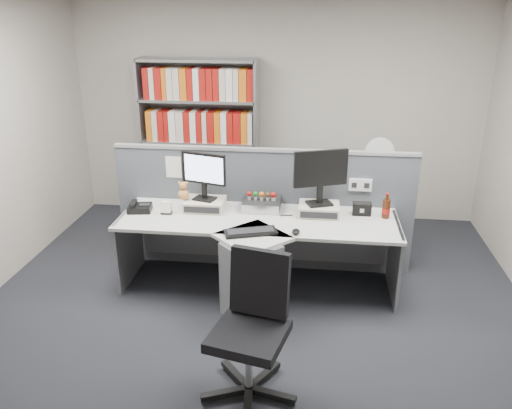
# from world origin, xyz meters

# --- Properties ---
(ground) EXTENTS (5.50, 5.50, 0.00)m
(ground) POSITION_xyz_m (0.00, 0.00, 0.00)
(ground) COLOR #27282D
(ground) RESTS_ON ground
(room_shell) EXTENTS (5.04, 5.54, 2.72)m
(room_shell) POSITION_xyz_m (0.00, 0.00, 1.79)
(room_shell) COLOR #B3AB9F
(room_shell) RESTS_ON ground
(partition) EXTENTS (3.00, 0.08, 1.27)m
(partition) POSITION_xyz_m (0.00, 1.25, 0.65)
(partition) COLOR #50535A
(partition) RESTS_ON ground
(desk) EXTENTS (2.60, 1.20, 0.72)m
(desk) POSITION_xyz_m (0.00, 0.60, 0.46)
(desk) COLOR beige
(desk) RESTS_ON ground
(monitor_riser_left) EXTENTS (0.38, 0.31, 0.10)m
(monitor_riser_left) POSITION_xyz_m (-0.54, 0.98, 0.77)
(monitor_riser_left) COLOR beige
(monitor_riser_left) RESTS_ON desk
(monitor_riser_right) EXTENTS (0.38, 0.31, 0.10)m
(monitor_riser_right) POSITION_xyz_m (0.56, 0.98, 0.77)
(monitor_riser_right) COLOR beige
(monitor_riser_right) RESTS_ON desk
(monitor_left) EXTENTS (0.44, 0.19, 0.46)m
(monitor_left) POSITION_xyz_m (-0.54, 0.98, 1.10)
(monitor_left) COLOR black
(monitor_left) RESTS_ON monitor_riser_left
(monitor_right) EXTENTS (0.50, 0.23, 0.53)m
(monitor_right) POSITION_xyz_m (0.56, 0.98, 1.13)
(monitor_right) COLOR black
(monitor_right) RESTS_ON monitor_riser_right
(desktop_pc) EXTENTS (0.36, 0.32, 0.09)m
(desktop_pc) POSITION_xyz_m (0.01, 1.06, 0.77)
(desktop_pc) COLOR black
(desktop_pc) RESTS_ON desk
(figurines) EXTENTS (0.29, 0.05, 0.09)m
(figurines) POSITION_xyz_m (0.03, 1.04, 0.87)
(figurines) COLOR beige
(figurines) RESTS_ON desktop_pc
(keyboard) EXTENTS (0.49, 0.31, 0.03)m
(keyboard) POSITION_xyz_m (-0.02, 0.46, 0.73)
(keyboard) COLOR black
(keyboard) RESTS_ON desk
(mouse) EXTENTS (0.07, 0.11, 0.04)m
(mouse) POSITION_xyz_m (0.37, 0.50, 0.74)
(mouse) COLOR black
(mouse) RESTS_ON desk
(desk_phone) EXTENTS (0.24, 0.23, 0.09)m
(desk_phone) POSITION_xyz_m (-1.16, 0.86, 0.75)
(desk_phone) COLOR black
(desk_phone) RESTS_ON desk
(desk_calendar) EXTENTS (0.10, 0.08, 0.12)m
(desk_calendar) POSITION_xyz_m (-0.88, 0.82, 0.77)
(desk_calendar) COLOR black
(desk_calendar) RESTS_ON desk
(plush_toy) EXTENTS (0.11, 0.11, 0.18)m
(plush_toy) POSITION_xyz_m (-0.74, 0.95, 0.90)
(plush_toy) COLOR #C78442
(plush_toy) RESTS_ON monitor_riser_left
(speaker) EXTENTS (0.18, 0.10, 0.12)m
(speaker) POSITION_xyz_m (0.96, 1.02, 0.78)
(speaker) COLOR black
(speaker) RESTS_ON desk
(cola_bottle) EXTENTS (0.07, 0.07, 0.24)m
(cola_bottle) POSITION_xyz_m (1.18, 0.97, 0.81)
(cola_bottle) COLOR #3F190A
(cola_bottle) RESTS_ON desk
(shelving_unit) EXTENTS (1.41, 0.40, 2.00)m
(shelving_unit) POSITION_xyz_m (-0.90, 2.44, 0.98)
(shelving_unit) COLOR gray
(shelving_unit) RESTS_ON ground
(filing_cabinet) EXTENTS (0.45, 0.61, 0.70)m
(filing_cabinet) POSITION_xyz_m (1.20, 1.99, 0.35)
(filing_cabinet) COLOR gray
(filing_cabinet) RESTS_ON ground
(desk_fan) EXTENTS (0.32, 0.19, 0.54)m
(desk_fan) POSITION_xyz_m (1.20, 1.99, 1.04)
(desk_fan) COLOR white
(desk_fan) RESTS_ON filing_cabinet
(office_chair) EXTENTS (0.67, 0.66, 1.01)m
(office_chair) POSITION_xyz_m (0.13, -0.62, 0.54)
(office_chair) COLOR silver
(office_chair) RESTS_ON ground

